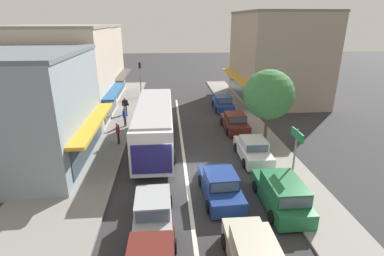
# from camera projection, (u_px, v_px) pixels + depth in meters

# --- Properties ---
(ground_plane) EXTENTS (140.00, 140.00, 0.00)m
(ground_plane) POSITION_uv_depth(u_px,v_px,m) (186.00, 175.00, 18.19)
(ground_plane) COLOR #2D2D30
(lane_centre_line) EXTENTS (0.20, 28.00, 0.01)m
(lane_centre_line) POSITION_uv_depth(u_px,v_px,m) (183.00, 148.00, 21.93)
(lane_centre_line) COLOR silver
(lane_centre_line) RESTS_ON ground
(sidewalk_left) EXTENTS (5.20, 44.00, 0.14)m
(sidewalk_left) POSITION_uv_depth(u_px,v_px,m) (94.00, 140.00, 23.26)
(sidewalk_left) COLOR gray
(sidewalk_left) RESTS_ON ground
(kerb_right) EXTENTS (2.80, 44.00, 0.12)m
(kerb_right) POSITION_uv_depth(u_px,v_px,m) (258.00, 135.00, 24.27)
(kerb_right) COLOR gray
(kerb_right) RESTS_ON ground
(shopfront_corner_near) EXTENTS (8.98, 9.28, 7.17)m
(shopfront_corner_near) POSITION_uv_depth(u_px,v_px,m) (19.00, 111.00, 18.44)
(shopfront_corner_near) COLOR #84939E
(shopfront_corner_near) RESTS_ON ground
(shopfront_mid_block) EXTENTS (8.81, 7.55, 8.42)m
(shopfront_mid_block) POSITION_uv_depth(u_px,v_px,m) (63.00, 75.00, 26.47)
(shopfront_mid_block) COLOR beige
(shopfront_mid_block) RESTS_ON ground
(shopfront_far_end) EXTENTS (8.14, 9.12, 8.29)m
(shopfront_far_end) POSITION_uv_depth(u_px,v_px,m) (87.00, 63.00, 34.58)
(shopfront_far_end) COLOR beige
(shopfront_far_end) RESTS_ON ground
(building_right_far) EXTENTS (9.51, 11.74, 9.75)m
(building_right_far) POSITION_uv_depth(u_px,v_px,m) (277.00, 57.00, 33.96)
(building_right_far) COLOR gray
(building_right_far) RESTS_ON ground
(city_bus) EXTENTS (2.78, 10.87, 3.23)m
(city_bus) POSITION_uv_depth(u_px,v_px,m) (155.00, 122.00, 21.57)
(city_bus) COLOR silver
(city_bus) RESTS_ON ground
(hatchback_adjacent_lane_lead) EXTENTS (1.88, 3.74, 1.54)m
(hatchback_adjacent_lane_lead) POSITION_uv_depth(u_px,v_px,m) (153.00, 210.00, 13.63)
(hatchback_adjacent_lane_lead) COLOR #9EA3A8
(hatchback_adjacent_lane_lead) RESTS_ON ground
(sedan_behind_bus_near) EXTENTS (2.05, 4.28, 1.47)m
(sedan_behind_bus_near) POSITION_uv_depth(u_px,v_px,m) (220.00, 186.00, 15.70)
(sedan_behind_bus_near) COLOR navy
(sedan_behind_bus_near) RESTS_ON ground
(hatchback_adjacent_lane_trail) EXTENTS (1.84, 3.71, 1.54)m
(hatchback_adjacent_lane_trail) POSITION_uv_depth(u_px,v_px,m) (252.00, 254.00, 11.08)
(hatchback_adjacent_lane_trail) COLOR #B7B29E
(hatchback_adjacent_lane_trail) RESTS_ON ground
(parked_wagon_kerb_front) EXTENTS (1.95, 4.51, 1.58)m
(parked_wagon_kerb_front) POSITION_uv_depth(u_px,v_px,m) (282.00, 193.00, 14.86)
(parked_wagon_kerb_front) COLOR #1E6638
(parked_wagon_kerb_front) RESTS_ON ground
(parked_sedan_kerb_second) EXTENTS (1.92, 4.21, 1.47)m
(parked_sedan_kerb_second) POSITION_uv_depth(u_px,v_px,m) (253.00, 150.00, 20.03)
(parked_sedan_kerb_second) COLOR silver
(parked_sedan_kerb_second) RESTS_ON ground
(parked_sedan_kerb_third) EXTENTS (1.96, 4.23, 1.47)m
(parked_sedan_kerb_third) POSITION_uv_depth(u_px,v_px,m) (235.00, 122.00, 25.36)
(parked_sedan_kerb_third) COLOR #561E19
(parked_sedan_kerb_third) RESTS_ON ground
(parked_sedan_kerb_rear) EXTENTS (1.92, 4.21, 1.47)m
(parked_sedan_kerb_rear) POSITION_uv_depth(u_px,v_px,m) (223.00, 103.00, 31.05)
(parked_sedan_kerb_rear) COLOR navy
(parked_sedan_kerb_rear) RESTS_ON ground
(traffic_light_downstreet) EXTENTS (0.32, 0.24, 4.20)m
(traffic_light_downstreet) POSITION_uv_depth(u_px,v_px,m) (140.00, 74.00, 35.13)
(traffic_light_downstreet) COLOR gray
(traffic_light_downstreet) RESTS_ON ground
(directional_road_sign) EXTENTS (0.10, 1.40, 3.60)m
(directional_road_sign) POSITION_uv_depth(u_px,v_px,m) (296.00, 146.00, 15.57)
(directional_road_sign) COLOR gray
(directional_road_sign) RESTS_ON ground
(street_tree_right) EXTENTS (3.56, 3.56, 5.65)m
(street_tree_right) POSITION_uv_depth(u_px,v_px,m) (269.00, 95.00, 21.14)
(street_tree_right) COLOR brown
(street_tree_right) RESTS_ON ground
(pedestrian_with_handbag_near) EXTENTS (0.36, 0.66, 1.63)m
(pedestrian_with_handbag_near) POSITION_uv_depth(u_px,v_px,m) (125.00, 116.00, 25.73)
(pedestrian_with_handbag_near) COLOR #4C4742
(pedestrian_with_handbag_near) RESTS_ON sidewalk_left
(pedestrian_browsing_midblock) EXTENTS (0.65, 0.37, 1.63)m
(pedestrian_browsing_midblock) POSITION_uv_depth(u_px,v_px,m) (125.00, 105.00, 29.02)
(pedestrian_browsing_midblock) COLOR #333338
(pedestrian_browsing_midblock) RESTS_ON sidewalk_left
(pedestrian_far_walker) EXTENTS (0.26, 0.65, 1.63)m
(pedestrian_far_walker) POSITION_uv_depth(u_px,v_px,m) (118.00, 132.00, 22.06)
(pedestrian_far_walker) COLOR #232838
(pedestrian_far_walker) RESTS_ON sidewalk_left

